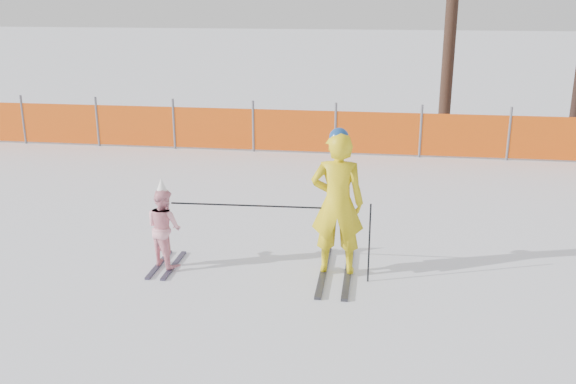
% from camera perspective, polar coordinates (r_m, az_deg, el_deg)
% --- Properties ---
extents(ground, '(120.00, 120.00, 0.00)m').
position_cam_1_polar(ground, '(9.12, -0.46, -6.94)').
color(ground, white).
rests_on(ground, ground).
extents(adult, '(0.73, 1.70, 2.07)m').
position_cam_1_polar(adult, '(8.67, 4.41, -0.99)').
color(adult, black).
rests_on(adult, ground).
extents(child, '(0.69, 0.99, 1.31)m').
position_cam_1_polar(child, '(9.19, -10.96, -3.04)').
color(child, black).
rests_on(child, ground).
extents(ski_poles, '(2.76, 0.22, 1.11)m').
position_cam_1_polar(ski_poles, '(8.71, 0.06, -2.33)').
color(ski_poles, black).
rests_on(ski_poles, ground).
extents(safety_fence, '(17.46, 0.06, 1.25)m').
position_cam_1_polar(safety_fence, '(15.58, -0.73, 5.54)').
color(safety_fence, '#595960').
rests_on(safety_fence, ground).
extents(tree_trunks, '(3.78, 0.40, 5.86)m').
position_cam_1_polar(tree_trunks, '(18.46, 17.83, 13.49)').
color(tree_trunks, '#321F16').
rests_on(tree_trunks, ground).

